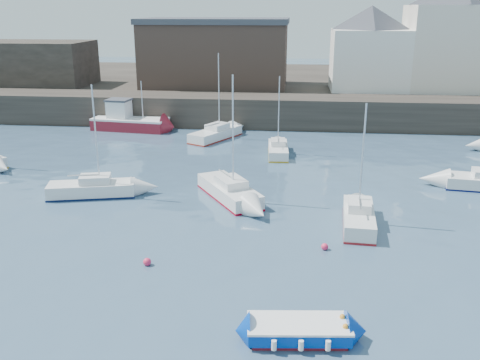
# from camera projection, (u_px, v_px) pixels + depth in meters

# --- Properties ---
(water) EXTENTS (220.00, 220.00, 0.00)m
(water) POSITION_uv_depth(u_px,v_px,m) (210.00, 305.00, 21.83)
(water) COLOR #2D4760
(water) RESTS_ON ground
(quay_wall) EXTENTS (90.00, 5.00, 3.00)m
(quay_wall) POSITION_uv_depth(u_px,v_px,m) (263.00, 111.00, 54.47)
(quay_wall) COLOR #28231E
(quay_wall) RESTS_ON ground
(land_strip) EXTENTS (90.00, 32.00, 2.80)m
(land_strip) POSITION_uv_depth(u_px,v_px,m) (272.00, 87.00, 71.53)
(land_strip) COLOR #28231E
(land_strip) RESTS_ON ground
(bldg_east_a) EXTENTS (13.36, 13.36, 11.80)m
(bldg_east_a) POSITION_uv_depth(u_px,v_px,m) (456.00, 34.00, 56.86)
(bldg_east_a) COLOR beige
(bldg_east_a) RESTS_ON land_strip
(bldg_east_d) EXTENTS (11.14, 11.14, 8.95)m
(bldg_east_d) POSITION_uv_depth(u_px,v_px,m) (369.00, 48.00, 57.72)
(bldg_east_d) COLOR white
(bldg_east_d) RESTS_ON land_strip
(warehouse) EXTENTS (16.40, 10.40, 7.60)m
(warehouse) POSITION_uv_depth(u_px,v_px,m) (216.00, 53.00, 61.05)
(warehouse) COLOR #3D2D26
(warehouse) RESTS_ON land_strip
(bldg_west) EXTENTS (14.00, 8.00, 5.00)m
(bldg_west) POSITION_uv_depth(u_px,v_px,m) (30.00, 63.00, 62.68)
(bldg_west) COLOR #353028
(bldg_west) RESTS_ON land_strip
(blue_dinghy) EXTENTS (3.88, 2.14, 0.71)m
(blue_dinghy) POSITION_uv_depth(u_px,v_px,m) (299.00, 330.00, 19.45)
(blue_dinghy) COLOR maroon
(blue_dinghy) RESTS_ON ground
(fishing_boat) EXTENTS (7.60, 3.61, 4.85)m
(fishing_boat) POSITION_uv_depth(u_px,v_px,m) (128.00, 120.00, 52.66)
(fishing_boat) COLOR maroon
(fishing_boat) RESTS_ON ground
(sailboat_a) EXTENTS (5.74, 3.00, 7.13)m
(sailboat_a) POSITION_uv_depth(u_px,v_px,m) (92.00, 189.00, 34.25)
(sailboat_a) COLOR silver
(sailboat_a) RESTS_ON ground
(sailboat_b) EXTENTS (4.85, 6.21, 7.84)m
(sailboat_b) POSITION_uv_depth(u_px,v_px,m) (229.00, 190.00, 33.86)
(sailboat_b) COLOR silver
(sailboat_b) RESTS_ON ground
(sailboat_c) EXTENTS (2.01, 5.25, 6.78)m
(sailboat_c) POSITION_uv_depth(u_px,v_px,m) (359.00, 217.00, 29.54)
(sailboat_c) COLOR silver
(sailboat_c) RESTS_ON ground
(sailboat_f) EXTENTS (1.84, 4.96, 6.35)m
(sailboat_f) POSITION_uv_depth(u_px,v_px,m) (278.00, 149.00, 43.87)
(sailboat_f) COLOR silver
(sailboat_f) RESTS_ON ground
(sailboat_h) EXTENTS (4.52, 6.18, 7.71)m
(sailboat_h) POSITION_uv_depth(u_px,v_px,m) (216.00, 134.00, 49.07)
(sailboat_h) COLOR silver
(sailboat_h) RESTS_ON ground
(buoy_near) EXTENTS (0.38, 0.38, 0.38)m
(buoy_near) POSITION_uv_depth(u_px,v_px,m) (147.00, 265.00, 25.19)
(buoy_near) COLOR #E52852
(buoy_near) RESTS_ON ground
(buoy_mid) EXTENTS (0.36, 0.36, 0.36)m
(buoy_mid) POSITION_uv_depth(u_px,v_px,m) (325.00, 250.00, 26.80)
(buoy_mid) COLOR #E52852
(buoy_mid) RESTS_ON ground
(buoy_far) EXTENTS (0.39, 0.39, 0.39)m
(buoy_far) POSITION_uv_depth(u_px,v_px,m) (232.00, 194.00, 34.70)
(buoy_far) COLOR #E52852
(buoy_far) RESTS_ON ground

